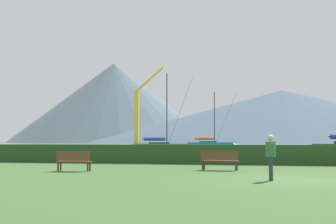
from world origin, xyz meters
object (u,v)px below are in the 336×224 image
sailboat_slip_6 (163,147)px  park_bench_under_tree (219,159)px  park_bench_near_path (74,160)px  sailboat_slip_5 (211,145)px  person_standing_walker (271,153)px  dock_crane (138,123)px

sailboat_slip_6 → park_bench_under_tree: bearing=-87.5°
park_bench_near_path → park_bench_under_tree: bearing=14.0°
sailboat_slip_5 → person_standing_walker: size_ratio=6.01×
park_bench_near_path → park_bench_under_tree: 6.98m
park_bench_under_tree → person_standing_walker: bearing=-59.7°
sailboat_slip_5 → park_bench_near_path: sailboat_slip_5 is taller
person_standing_walker → dock_crane: dock_crane is taller
sailboat_slip_6 → park_bench_near_path: size_ratio=6.14×
sailboat_slip_6 → person_standing_walker: size_ratio=6.10×
sailboat_slip_5 → sailboat_slip_6: bearing=-102.8°
sailboat_slip_6 → dock_crane: size_ratio=0.63×
park_bench_near_path → dock_crane: dock_crane is taller
sailboat_slip_5 → person_standing_walker: sailboat_slip_5 is taller
sailboat_slip_5 → dock_crane: dock_crane is taller
sailboat_slip_5 → person_standing_walker: bearing=-84.1°
park_bench_near_path → person_standing_walker: person_standing_walker is taller
dock_crane → park_bench_near_path: bearing=-76.5°
sailboat_slip_5 → park_bench_under_tree: 54.92m
park_bench_near_path → park_bench_under_tree: size_ratio=0.90×
park_bench_near_path → person_standing_walker: (9.03, -3.10, 0.44)m
park_bench_near_path → dock_crane: bearing=99.8°
person_standing_walker → dock_crane: 72.59m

